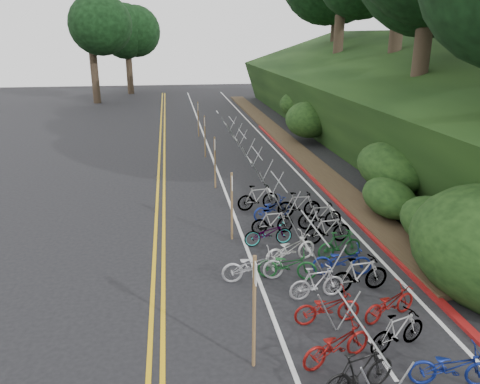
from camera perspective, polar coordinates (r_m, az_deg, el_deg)
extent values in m
plane|color=black|center=(12.59, -0.63, -15.25)|extent=(120.00, 120.00, 0.00)
cube|color=gold|center=(21.54, -10.05, -0.64)|extent=(0.12, 80.00, 0.01)
cube|color=gold|center=(21.53, -9.25, -0.60)|extent=(0.12, 80.00, 0.01)
cube|color=silver|center=(21.67, -1.70, -0.24)|extent=(0.12, 80.00, 0.01)
cube|color=silver|center=(22.53, 8.96, 0.29)|extent=(0.12, 80.00, 0.01)
cube|color=silver|center=(11.82, 16.78, -18.72)|extent=(0.10, 1.60, 0.01)
cube|color=silver|center=(16.61, 8.13, -6.54)|extent=(0.10, 1.60, 0.01)
cube|color=silver|center=(22.00, 3.74, 0.03)|extent=(0.10, 1.60, 0.01)
cube|color=silver|center=(27.64, 1.11, 3.97)|extent=(0.10, 1.60, 0.01)
cube|color=silver|center=(33.41, -0.63, 6.56)|extent=(0.10, 1.60, 0.01)
cube|color=silver|center=(39.25, -1.86, 8.38)|extent=(0.10, 1.60, 0.01)
cube|color=silver|center=(45.13, -2.79, 9.72)|extent=(0.10, 1.60, 0.01)
cube|color=maroon|center=(24.48, 8.71, 1.91)|extent=(0.25, 28.00, 0.10)
cube|color=black|center=(35.88, 16.37, 11.19)|extent=(12.32, 44.00, 9.11)
cube|color=#382819|center=(34.00, 4.93, 6.84)|extent=(1.40, 44.00, 0.16)
ellipsoid|color=#284C19|center=(16.99, 22.67, -3.48)|extent=(2.00, 2.80, 1.60)
ellipsoid|color=#284C19|center=(21.35, 17.97, 2.89)|extent=(2.60, 3.64, 2.08)
ellipsoid|color=#284C19|center=(27.04, 14.83, 7.34)|extent=(2.20, 3.08, 1.76)
ellipsoid|color=#284C19|center=(32.19, 8.28, 8.72)|extent=(3.00, 4.20, 2.40)
ellipsoid|color=#284C19|center=(38.05, 6.72, 10.56)|extent=(2.40, 3.36, 1.92)
ellipsoid|color=#284C19|center=(42.14, 7.06, 12.27)|extent=(2.80, 3.92, 2.24)
ellipsoid|color=#284C19|center=(19.39, 17.68, -0.65)|extent=(1.80, 2.52, 1.44)
ellipsoid|color=#284C19|center=(30.89, 13.41, 9.95)|extent=(3.20, 4.48, 2.56)
cylinder|color=#2D2319|center=(25.62, 21.11, 14.19)|extent=(0.83, 0.83, 6.10)
cylinder|color=#2D2319|center=(33.83, 18.43, 17.17)|extent=(0.87, 0.87, 6.92)
cylinder|color=#2D2319|center=(40.82, 11.83, 16.39)|extent=(0.80, 0.80, 5.70)
cylinder|color=#2D2319|center=(49.18, 11.48, 18.03)|extent=(0.85, 0.85, 6.51)
cylinder|color=#2D2319|center=(53.07, -17.25, 13.15)|extent=(0.78, 0.78, 5.29)
ellipsoid|color=black|center=(52.89, -17.77, 18.33)|extent=(7.23, 7.23, 6.87)
cylinder|color=#2D2319|center=(60.69, -13.30, 13.89)|extent=(0.76, 0.76, 4.88)
ellipsoid|color=black|center=(60.52, -13.62, 17.98)|extent=(6.33, 6.33, 6.01)
cylinder|color=#A0A2A6|center=(10.83, 14.49, -15.32)|extent=(0.05, 2.83, 0.05)
cylinder|color=#A0A2A6|center=(12.05, 10.56, -14.26)|extent=(0.55, 0.04, 1.06)
cylinder|color=#A0A2A6|center=(12.23, 13.12, -13.92)|extent=(0.55, 0.04, 1.06)
cylinder|color=#A0A2A6|center=(15.25, 9.02, -4.24)|extent=(0.05, 3.00, 0.05)
cylinder|color=#A0A2A6|center=(14.20, 9.49, -8.62)|extent=(0.58, 0.04, 1.13)
cylinder|color=#A0A2A6|center=(14.38, 11.64, -8.41)|extent=(0.58, 0.04, 1.13)
cylinder|color=#A0A2A6|center=(16.63, 6.57, -4.28)|extent=(0.58, 0.04, 1.13)
cylinder|color=#A0A2A6|center=(16.78, 8.42, -4.15)|extent=(0.58, 0.04, 1.13)
cylinder|color=#A0A2A6|center=(19.77, 4.74, 1.33)|extent=(0.05, 3.00, 0.05)
cylinder|color=#A0A2A6|center=(18.61, 4.83, -1.68)|extent=(0.58, 0.04, 1.13)
cylinder|color=#A0A2A6|center=(18.74, 6.50, -1.58)|extent=(0.58, 0.04, 1.13)
cylinder|color=#A0A2A6|center=(21.19, 3.11, 0.93)|extent=(0.58, 0.04, 1.13)
cylinder|color=#A0A2A6|center=(21.31, 4.58, 1.00)|extent=(0.58, 0.04, 1.13)
cylinder|color=#A0A2A6|center=(24.48, 2.08, 4.79)|extent=(0.05, 3.00, 0.05)
cylinder|color=#A0A2A6|center=(23.25, 2.02, 2.57)|extent=(0.58, 0.04, 1.13)
cylinder|color=#A0A2A6|center=(23.36, 3.37, 2.62)|extent=(0.58, 0.04, 1.13)
cylinder|color=#A0A2A6|center=(25.91, 0.88, 4.27)|extent=(0.58, 0.04, 1.13)
cylinder|color=#A0A2A6|center=(26.01, 2.10, 4.31)|extent=(0.58, 0.04, 1.13)
cylinder|color=#A0A2A6|center=(29.29, 0.27, 7.12)|extent=(0.05, 3.00, 0.05)
cylinder|color=#A0A2A6|center=(28.02, 0.14, 5.38)|extent=(0.58, 0.04, 1.13)
cylinder|color=#A0A2A6|center=(28.11, 1.27, 5.42)|extent=(0.58, 0.04, 1.13)
cylinder|color=#A0A2A6|center=(30.72, -0.66, 6.57)|extent=(0.58, 0.04, 1.13)
cylinder|color=#A0A2A6|center=(30.80, 0.38, 6.60)|extent=(0.58, 0.04, 1.13)
cylinder|color=#A0A2A6|center=(34.15, -1.04, 8.78)|extent=(0.05, 3.00, 0.05)
cylinder|color=#A0A2A6|center=(32.86, -1.20, 7.37)|extent=(0.58, 0.04, 1.13)
cylinder|color=#A0A2A6|center=(32.93, -0.22, 7.40)|extent=(0.58, 0.04, 1.13)
cylinder|color=#A0A2A6|center=(35.59, -1.79, 8.24)|extent=(0.58, 0.04, 1.13)
cylinder|color=#A0A2A6|center=(35.66, -0.89, 8.27)|extent=(0.58, 0.04, 1.13)
cylinder|color=brown|center=(10.36, 1.73, -14.52)|extent=(0.08, 0.08, 2.72)
cube|color=silver|center=(9.84, 1.79, -9.60)|extent=(0.02, 0.40, 0.50)
cylinder|color=brown|center=(16.53, -1.00, -1.78)|extent=(0.08, 0.08, 2.50)
cube|color=silver|center=(16.23, -1.02, 1.19)|extent=(0.02, 0.40, 0.50)
cylinder|color=brown|center=(22.21, -3.07, 3.58)|extent=(0.08, 0.08, 2.50)
cube|color=silver|center=(21.99, -3.11, 5.85)|extent=(0.02, 0.40, 0.50)
cylinder|color=brown|center=(28.03, -4.30, 6.74)|extent=(0.08, 0.08, 2.50)
cube|color=silver|center=(27.86, -4.35, 8.56)|extent=(0.02, 0.40, 0.50)
cylinder|color=brown|center=(33.91, -5.11, 8.81)|extent=(0.08, 0.08, 2.50)
cube|color=silver|center=(33.77, -5.16, 10.32)|extent=(0.02, 0.40, 0.50)
imported|color=#9E9EA3|center=(14.09, 1.57, -8.95)|extent=(0.72, 1.91, 0.99)
imported|color=black|center=(10.44, 14.31, -20.52)|extent=(0.99, 1.84, 1.06)
imported|color=navy|center=(11.29, 24.38, -18.79)|extent=(0.94, 1.86, 0.93)
imported|color=maroon|center=(11.17, 11.69, -17.67)|extent=(1.20, 1.93, 0.96)
imported|color=slate|center=(11.92, 18.71, -15.72)|extent=(0.95, 1.70, 0.98)
imported|color=maroon|center=(12.43, 10.58, -13.61)|extent=(0.67, 1.76, 0.92)
imported|color=maroon|center=(12.99, 17.77, -12.75)|extent=(1.18, 1.81, 0.90)
imported|color=#9E9EA3|center=(13.39, 9.36, -10.85)|extent=(0.62, 1.66, 0.97)
imported|color=slate|center=(13.94, 14.33, -9.69)|extent=(0.70, 1.84, 1.08)
imported|color=#144C1E|center=(14.27, 5.78, -8.79)|extent=(1.05, 1.89, 0.94)
imported|color=navy|center=(14.75, 12.33, -8.16)|extent=(0.91, 1.89, 0.96)
imported|color=beige|center=(15.21, 6.16, -6.88)|extent=(1.26, 1.99, 0.99)
imported|color=#144C1E|center=(15.79, 12.05, -6.28)|extent=(0.72, 1.64, 0.95)
imported|color=slate|center=(16.39, 3.46, -5.00)|extent=(0.75, 1.78, 0.91)
imported|color=slate|center=(16.76, 10.64, -4.50)|extent=(0.67, 1.78, 1.05)
imported|color=slate|center=(17.30, 3.97, -3.60)|extent=(0.55, 1.63, 0.96)
imported|color=slate|center=(17.95, 9.72, -2.85)|extent=(0.59, 1.76, 1.05)
imported|color=navy|center=(18.72, 3.91, -1.93)|extent=(1.18, 1.81, 0.90)
imported|color=slate|center=(18.94, 7.21, -1.54)|extent=(0.60, 1.78, 1.05)
imported|color=slate|center=(19.60, 2.21, -0.65)|extent=(0.80, 1.87, 1.09)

